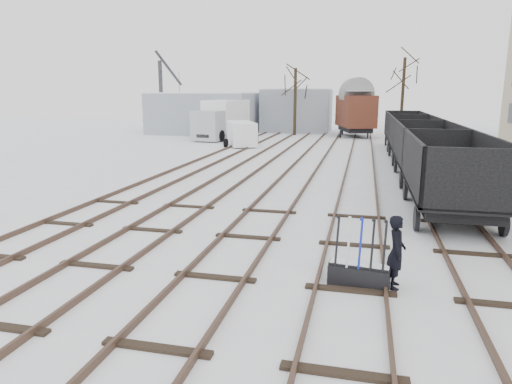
% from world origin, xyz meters
% --- Properties ---
extents(ground, '(120.00, 120.00, 0.00)m').
position_xyz_m(ground, '(0.00, 0.00, 0.00)').
color(ground, white).
rests_on(ground, ground).
extents(tracks, '(13.90, 52.00, 0.16)m').
position_xyz_m(tracks, '(-0.00, 13.67, 0.07)').
color(tracks, black).
rests_on(tracks, ground).
extents(shed_left, '(10.00, 8.00, 4.10)m').
position_xyz_m(shed_left, '(-13.00, 36.00, 2.05)').
color(shed_left, '#969FAA').
rests_on(shed_left, ground).
extents(shed_right, '(7.00, 6.00, 4.50)m').
position_xyz_m(shed_right, '(-4.00, 40.00, 2.25)').
color(shed_right, '#969FAA').
rests_on(shed_right, ground).
extents(ground_frame, '(1.35, 0.60, 1.49)m').
position_xyz_m(ground_frame, '(3.16, 0.35, 0.28)').
color(ground_frame, black).
rests_on(ground_frame, ground).
extents(worker, '(0.40, 0.59, 1.60)m').
position_xyz_m(worker, '(3.91, 0.45, 0.80)').
color(worker, black).
rests_on(worker, ground).
extents(freight_wagon_a, '(2.63, 6.59, 2.69)m').
position_xyz_m(freight_wagon_a, '(6.00, 7.01, 1.03)').
color(freight_wagon_a, black).
rests_on(freight_wagon_a, ground).
extents(freight_wagon_b, '(2.63, 6.59, 2.69)m').
position_xyz_m(freight_wagon_b, '(6.00, 13.41, 1.03)').
color(freight_wagon_b, black).
rests_on(freight_wagon_b, ground).
extents(freight_wagon_c, '(2.63, 6.59, 2.69)m').
position_xyz_m(freight_wagon_c, '(6.00, 19.81, 1.03)').
color(freight_wagon_c, black).
rests_on(freight_wagon_c, ground).
extents(freight_wagon_d, '(2.63, 6.59, 2.69)m').
position_xyz_m(freight_wagon_d, '(6.00, 26.21, 1.03)').
color(freight_wagon_d, black).
rests_on(freight_wagon_d, ground).
extents(box_van_wagon, '(4.30, 6.13, 4.24)m').
position_xyz_m(box_van_wagon, '(2.20, 35.30, 2.47)').
color(box_van_wagon, black).
rests_on(box_van_wagon, ground).
extents(lorry, '(3.25, 7.77, 3.42)m').
position_xyz_m(lorry, '(-9.39, 30.43, 1.76)').
color(lorry, black).
rests_on(lorry, ground).
extents(panel_van, '(3.39, 4.60, 1.86)m').
position_xyz_m(panel_van, '(-6.26, 25.41, 0.97)').
color(panel_van, white).
rests_on(panel_van, ground).
extents(crane, '(1.85, 4.83, 8.13)m').
position_xyz_m(crane, '(-17.00, 34.45, 2.14)').
color(crane, '#2E2E33').
rests_on(crane, ground).
extents(tree_far_left, '(0.30, 0.30, 6.38)m').
position_xyz_m(tree_far_left, '(-3.58, 35.51, 3.19)').
color(tree_far_left, black).
rests_on(tree_far_left, ground).
extents(tree_far_right, '(0.30, 0.30, 7.39)m').
position_xyz_m(tree_far_right, '(6.56, 38.34, 3.69)').
color(tree_far_right, black).
rests_on(tree_far_right, ground).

